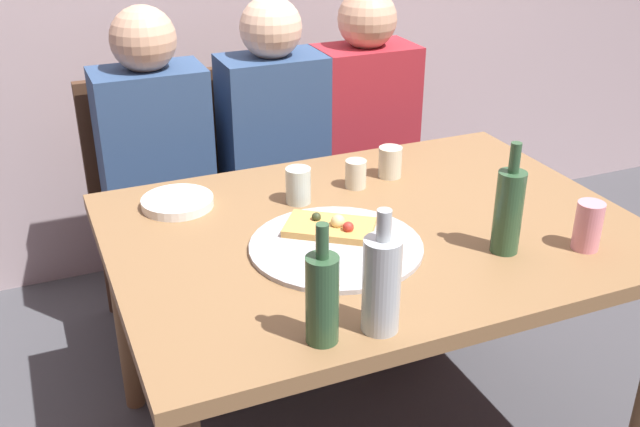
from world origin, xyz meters
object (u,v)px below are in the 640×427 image
chair_right (356,160)px  guest_in_beanie (283,156)px  dining_table (373,252)px  pizza_tray (336,246)px  pizza_slice_last (331,227)px  tumbler_far (356,174)px  beer_bottle (382,283)px  water_bottle (322,297)px  table_knife (509,204)px  soda_can (588,226)px  tumbler_near (390,162)px  chair_middle (270,174)px  plate_stack (178,202)px  guest_in_sweater (162,174)px  wine_bottle (508,210)px  guest_by_wall (375,141)px  wine_glass (298,185)px

chair_right → guest_in_beanie: (-0.36, -0.15, 0.13)m
dining_table → pizza_tray: (-0.14, -0.07, 0.08)m
pizza_slice_last → tumbler_far: (0.19, 0.25, 0.02)m
beer_bottle → water_bottle: bearing=175.7°
dining_table → water_bottle: 0.54m
table_knife → soda_can: bearing=38.6°
tumbler_near → chair_middle: bearing=105.1°
chair_middle → pizza_tray: bearing=80.4°
plate_stack → chair_middle: chair_middle is taller
chair_right → guest_in_sweater: (-0.78, -0.15, 0.13)m
pizza_tray → wine_bottle: bearing=-24.3°
beer_bottle → chair_right: beer_bottle is taller
guest_by_wall → plate_stack: bearing=27.5°
tumbler_near → plate_stack: size_ratio=0.47×
pizza_tray → water_bottle: water_bottle is taller
tumbler_far → guest_in_beanie: size_ratio=0.07×
tumbler_far → chair_middle: chair_middle is taller
soda_can → chair_right: chair_right is taller
beer_bottle → guest_in_sweater: bearing=100.1°
guest_in_beanie → wine_glass: bearing=74.2°
beer_bottle → wine_glass: (0.07, 0.62, -0.06)m
beer_bottle → chair_right: 1.46m
water_bottle → tumbler_near: size_ratio=2.83×
plate_stack → guest_in_beanie: (0.46, 0.43, -0.09)m
guest_in_beanie → water_bottle: bearing=73.4°
table_knife → guest_in_sweater: 1.11m
guest_in_beanie → table_knife: bearing=116.0°
plate_stack → guest_in_sweater: size_ratio=0.17×
tumbler_near → plate_stack: tumbler_near is taller
soda_can → guest_by_wall: (-0.04, 1.05, -0.14)m
beer_bottle → plate_stack: bearing=108.7°
pizza_tray → chair_middle: 1.00m
pizza_tray → guest_in_beanie: 0.83m
dining_table → table_knife: 0.41m
beer_bottle → soda_can: size_ratio=2.19×
plate_stack → chair_right: 1.03m
beer_bottle → soda_can: 0.63m
table_knife → guest_in_sweater: size_ratio=0.19×
pizza_slice_last → soda_can: size_ratio=2.09×
beer_bottle → guest_in_beanie: size_ratio=0.23×
wine_bottle → tumbler_far: bearing=109.3°
wine_glass → guest_in_beanie: 0.57m
soda_can → guest_in_beanie: 1.13m
plate_stack → guest_in_sweater: guest_in_sweater is taller
tumbler_near → tumbler_far: bearing=-166.3°
plate_stack → soda_can: bearing=-35.8°
wine_glass → chair_right: (0.51, 0.68, -0.26)m
tumbler_near → chair_middle: (-0.17, 0.62, -0.25)m
soda_can → chair_right: 1.23m
pizza_slice_last → tumbler_near: (0.31, 0.28, 0.02)m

